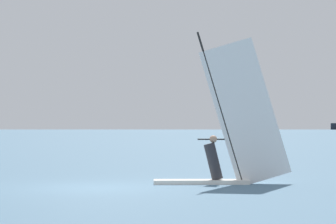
% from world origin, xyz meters
% --- Properties ---
extents(ground_plane, '(4000.00, 4000.00, 0.00)m').
position_xyz_m(ground_plane, '(0.00, 0.00, 0.00)').
color(ground_plane, '#476B84').
extents(windsurfer, '(3.64, 2.24, 4.49)m').
position_xyz_m(windsurfer, '(2.53, 2.66, 1.19)').
color(windsurfer, white).
rests_on(windsurfer, ground_plane).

